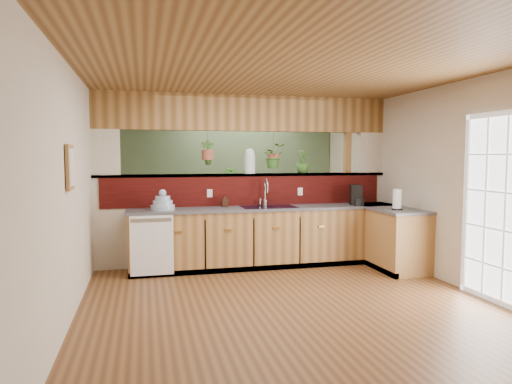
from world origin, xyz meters
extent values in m
cube|color=brown|center=(0.00, 0.00, 0.00)|extent=(4.60, 7.00, 0.01)
cube|color=brown|center=(0.00, 0.00, 2.60)|extent=(4.60, 7.00, 0.01)
cube|color=beige|center=(0.00, 3.50, 1.30)|extent=(4.60, 0.02, 2.60)
cube|color=beige|center=(0.00, -3.50, 1.30)|extent=(4.60, 0.02, 2.60)
cube|color=beige|center=(-2.30, 0.00, 1.30)|extent=(0.02, 7.00, 2.60)
cube|color=beige|center=(2.30, 0.00, 1.30)|extent=(0.02, 7.00, 2.60)
cube|color=beige|center=(0.00, 1.35, 0.68)|extent=(4.60, 0.15, 1.35)
cube|color=#370807|center=(0.00, 1.27, 1.12)|extent=(4.40, 0.02, 0.45)
cube|color=brown|center=(0.00, 1.35, 1.37)|extent=(4.60, 0.21, 0.04)
cube|color=brown|center=(0.00, 1.35, 2.33)|extent=(4.60, 0.15, 0.55)
cube|color=beige|center=(-2.10, 1.35, 1.70)|extent=(0.40, 0.15, 0.70)
cube|color=beige|center=(2.10, 1.35, 1.70)|extent=(0.40, 0.15, 0.70)
cube|color=brown|center=(1.70, 1.35, 1.30)|extent=(0.10, 0.10, 2.60)
cube|color=brown|center=(0.00, 1.35, 1.37)|extent=(4.60, 0.21, 0.04)
cube|color=brown|center=(0.00, 1.35, 2.33)|extent=(4.60, 0.15, 0.55)
cube|color=#58724E|center=(0.00, 3.48, 1.30)|extent=(4.55, 0.02, 2.55)
cube|color=olive|center=(0.25, 0.98, 0.43)|extent=(4.10, 0.60, 0.86)
cube|color=#46464B|center=(0.25, 0.98, 0.88)|extent=(4.14, 0.64, 0.04)
cube|color=olive|center=(2.00, 0.54, 0.43)|extent=(0.60, 1.48, 0.86)
cube|color=#46464B|center=(2.00, 0.54, 0.88)|extent=(0.64, 1.52, 0.04)
cube|color=olive|center=(2.00, 0.98, 0.43)|extent=(0.60, 0.60, 0.86)
cube|color=#46464B|center=(2.00, 0.98, 0.88)|extent=(0.64, 0.64, 0.04)
cube|color=black|center=(0.25, 0.71, 0.04)|extent=(4.10, 0.06, 0.08)
cube|color=black|center=(1.73, 0.54, 0.04)|extent=(0.06, 1.48, 0.08)
cube|color=white|center=(-1.48, 0.66, 0.45)|extent=(0.58, 0.02, 0.82)
cube|color=#B7B7B2|center=(-1.48, 0.65, 0.80)|extent=(0.54, 0.01, 0.05)
cube|color=black|center=(0.25, 0.98, 0.89)|extent=(0.82, 0.50, 0.03)
cube|color=black|center=(0.06, 0.98, 0.80)|extent=(0.34, 0.40, 0.16)
cube|color=black|center=(0.44, 0.98, 0.80)|extent=(0.34, 0.40, 0.16)
cube|color=white|center=(2.27, -1.30, 1.05)|extent=(0.06, 1.02, 2.16)
cube|color=olive|center=(-2.27, -0.80, 1.55)|extent=(0.03, 0.35, 0.45)
cube|color=silver|center=(-2.26, -0.80, 1.55)|extent=(0.01, 0.27, 0.37)
cylinder|color=#B7B7B2|center=(0.25, 1.18, 0.94)|extent=(0.06, 0.06, 0.09)
cylinder|color=#B7B7B2|center=(0.25, 1.18, 1.10)|extent=(0.02, 0.02, 0.25)
torus|color=#B7B7B2|center=(0.25, 1.11, 1.23)|extent=(0.18, 0.05, 0.18)
cylinder|color=#B7B7B2|center=(0.25, 1.03, 1.17)|extent=(0.02, 0.02, 0.11)
cylinder|color=#B7B7B2|center=(0.17, 1.18, 0.96)|extent=(0.03, 0.03, 0.09)
cylinder|color=#92A4BC|center=(-1.32, 0.93, 0.94)|extent=(0.34, 0.34, 0.07)
cylinder|color=#92A4BC|center=(-1.32, 0.93, 1.01)|extent=(0.27, 0.27, 0.06)
cylinder|color=#92A4BC|center=(-1.32, 0.93, 1.07)|extent=(0.21, 0.21, 0.06)
sphere|color=#92A4BC|center=(-1.32, 0.93, 1.14)|extent=(0.11, 0.11, 0.11)
imported|color=#371F14|center=(-0.39, 1.12, 1.00)|extent=(0.09, 0.09, 0.19)
cube|color=black|center=(1.65, 0.92, 1.06)|extent=(0.17, 0.27, 0.31)
cube|color=black|center=(1.65, 0.82, 0.95)|extent=(0.15, 0.10, 0.10)
cylinder|color=silver|center=(1.65, 0.85, 0.99)|extent=(0.08, 0.08, 0.08)
cylinder|color=black|center=(1.93, 0.17, 0.91)|extent=(0.15, 0.15, 0.02)
cylinder|color=#B7B7B2|center=(1.93, 0.17, 1.06)|extent=(0.02, 0.02, 0.31)
cylinder|color=white|center=(1.93, 0.17, 1.06)|extent=(0.12, 0.12, 0.27)
cylinder|color=silver|center=(0.05, 1.35, 1.54)|extent=(0.18, 0.18, 0.29)
sphere|color=silver|center=(0.05, 1.35, 1.70)|extent=(0.16, 0.16, 0.16)
imported|color=#2F5B1F|center=(0.92, 1.35, 1.58)|extent=(0.28, 0.28, 0.38)
cylinder|color=brown|center=(-0.61, 1.35, 1.90)|extent=(0.01, 0.01, 0.31)
cylinder|color=brown|center=(-0.61, 1.35, 1.68)|extent=(0.18, 0.18, 0.16)
imported|color=#2F5B1F|center=(-0.61, 1.35, 1.92)|extent=(0.22, 0.17, 0.39)
cylinder|color=brown|center=(0.43, 1.35, 1.87)|extent=(0.01, 0.01, 0.37)
cylinder|color=brown|center=(0.43, 1.35, 1.62)|extent=(0.18, 0.18, 0.15)
imported|color=#2F5B1F|center=(0.43, 1.35, 1.86)|extent=(0.38, 0.35, 0.39)
cube|color=black|center=(-0.36, 3.25, 0.50)|extent=(1.47, 0.58, 0.95)
imported|color=#2F5B1F|center=(-0.77, 3.25, 1.16)|extent=(0.20, 0.14, 0.37)
imported|color=#2F5B1F|center=(0.09, 3.25, 1.21)|extent=(0.28, 0.28, 0.47)
imported|color=#2F5B1F|center=(0.92, 2.78, 0.41)|extent=(0.93, 0.87, 0.82)
camera|label=1|loc=(-1.57, -5.61, 1.66)|focal=32.00mm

